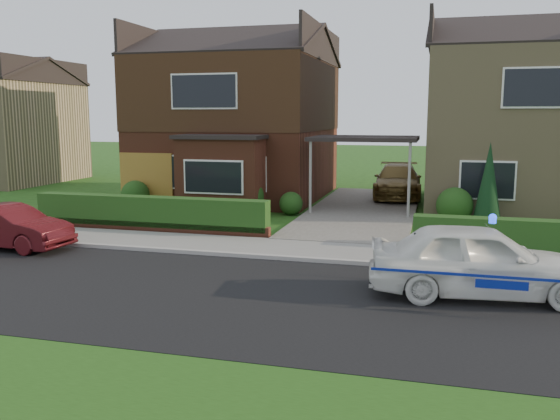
% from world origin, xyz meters
% --- Properties ---
extents(ground, '(120.00, 120.00, 0.00)m').
position_xyz_m(ground, '(0.00, 0.00, 0.00)').
color(ground, '#1E4412').
rests_on(ground, ground).
extents(road, '(60.00, 6.00, 0.02)m').
position_xyz_m(road, '(0.00, 0.00, 0.00)').
color(road, black).
rests_on(road, ground).
extents(kerb, '(60.00, 0.16, 0.12)m').
position_xyz_m(kerb, '(0.00, 3.05, 0.06)').
color(kerb, '#9E9993').
rests_on(kerb, ground).
extents(sidewalk, '(60.00, 2.00, 0.10)m').
position_xyz_m(sidewalk, '(0.00, 4.10, 0.05)').
color(sidewalk, slate).
rests_on(sidewalk, ground).
extents(driveway, '(3.80, 12.00, 0.12)m').
position_xyz_m(driveway, '(0.00, 11.00, 0.06)').
color(driveway, '#666059').
rests_on(driveway, ground).
extents(house_left, '(7.50, 9.53, 7.25)m').
position_xyz_m(house_left, '(-5.78, 13.90, 3.81)').
color(house_left, brown).
rests_on(house_left, ground).
extents(house_right, '(7.50, 8.06, 7.25)m').
position_xyz_m(house_right, '(5.80, 13.99, 3.66)').
color(house_right, tan).
rests_on(house_right, ground).
extents(carport_link, '(3.80, 3.00, 2.77)m').
position_xyz_m(carport_link, '(0.00, 10.95, 2.66)').
color(carport_link, black).
rests_on(carport_link, ground).
extents(garage_door, '(2.20, 0.10, 2.10)m').
position_xyz_m(garage_door, '(-8.25, 9.96, 1.05)').
color(garage_door, brown).
rests_on(garage_door, ground).
extents(dwarf_wall, '(7.70, 0.25, 0.36)m').
position_xyz_m(dwarf_wall, '(-5.80, 5.30, 0.18)').
color(dwarf_wall, brown).
rests_on(dwarf_wall, ground).
extents(hedge_left, '(7.50, 0.55, 0.90)m').
position_xyz_m(hedge_left, '(-5.80, 5.45, 0.00)').
color(hedge_left, '#133D15').
rests_on(hedge_left, ground).
extents(shrub_left_far, '(1.08, 1.08, 1.08)m').
position_xyz_m(shrub_left_far, '(-8.50, 9.50, 0.54)').
color(shrub_left_far, '#133D15').
rests_on(shrub_left_far, ground).
extents(shrub_left_mid, '(1.32, 1.32, 1.32)m').
position_xyz_m(shrub_left_mid, '(-4.00, 9.30, 0.66)').
color(shrub_left_mid, '#133D15').
rests_on(shrub_left_mid, ground).
extents(shrub_left_near, '(0.84, 0.84, 0.84)m').
position_xyz_m(shrub_left_near, '(-2.40, 9.60, 0.42)').
color(shrub_left_near, '#133D15').
rests_on(shrub_left_near, ground).
extents(shrub_right_near, '(1.20, 1.20, 1.20)m').
position_xyz_m(shrub_right_near, '(3.20, 9.40, 0.60)').
color(shrub_right_near, '#133D15').
rests_on(shrub_right_near, ground).
extents(conifer_a, '(0.90, 0.90, 2.60)m').
position_xyz_m(conifer_a, '(4.20, 9.20, 1.30)').
color(conifer_a, black).
rests_on(conifer_a, ground).
extents(police_car, '(3.93, 4.42, 1.62)m').
position_xyz_m(police_car, '(3.50, 1.20, 0.73)').
color(police_car, white).
rests_on(police_car, ground).
extents(driveway_car, '(2.13, 4.76, 1.36)m').
position_xyz_m(driveway_car, '(1.00, 14.50, 0.80)').
color(driveway_car, brown).
rests_on(driveway_car, driveway).
extents(street_car, '(1.52, 3.60, 1.15)m').
position_xyz_m(street_car, '(-8.35, 2.40, 0.58)').
color(street_car, '#470F13').
rests_on(street_car, ground).
extents(potted_plant_a, '(0.50, 0.39, 0.85)m').
position_xyz_m(potted_plant_a, '(-7.11, 6.00, 0.42)').
color(potted_plant_a, gray).
rests_on(potted_plant_a, ground).
extents(potted_plant_b, '(0.49, 0.47, 0.70)m').
position_xyz_m(potted_plant_b, '(-4.03, 7.77, 0.35)').
color(potted_plant_b, gray).
rests_on(potted_plant_b, ground).
extents(potted_plant_c, '(0.54, 0.54, 0.70)m').
position_xyz_m(potted_plant_c, '(-3.83, 6.35, 0.35)').
color(potted_plant_c, gray).
rests_on(potted_plant_c, ground).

